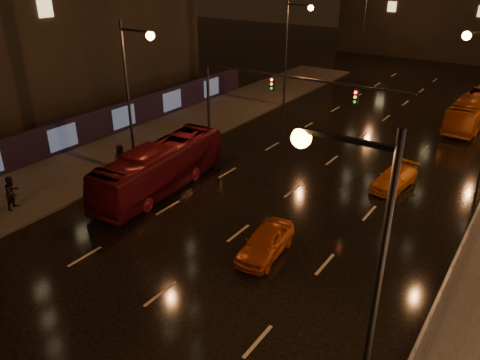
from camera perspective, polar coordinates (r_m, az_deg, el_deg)
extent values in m
plane|color=black|center=(32.76, 9.71, 1.25)|extent=(140.00, 140.00, 0.00)
cube|color=#38332D|center=(36.43, -13.45, 3.54)|extent=(7.00, 70.00, 0.15)
cube|color=black|center=(37.07, -20.94, 4.86)|extent=(0.30, 46.00, 2.50)
cylinder|color=black|center=(36.38, -3.87, 9.20)|extent=(0.22, 0.22, 6.20)
cube|color=black|center=(31.66, 7.18, 12.23)|extent=(15.20, 0.14, 0.14)
cube|color=black|center=(32.74, 3.96, 11.63)|extent=(0.32, 0.18, 0.95)
cube|color=black|center=(30.26, 13.93, 9.82)|extent=(0.32, 0.18, 0.95)
sphere|color=#FF1E19|center=(32.57, 3.86, 12.11)|extent=(0.18, 0.18, 0.18)
cylinder|color=black|center=(12.75, 15.90, -15.62)|extent=(0.18, 0.18, 10.00)
cube|color=black|center=(10.80, 12.73, 4.89)|extent=(2.40, 0.12, 0.12)
sphere|color=orange|center=(11.28, 7.47, 5.11)|extent=(0.50, 0.50, 0.50)
cube|color=#99999E|center=(28.27, 27.05, -2.93)|extent=(0.05, 56.00, 0.05)
cube|color=#99999E|center=(28.45, 26.90, -3.64)|extent=(0.05, 56.00, 0.05)
imported|color=#550C15|center=(29.41, -9.67, 1.53)|extent=(3.39, 10.77, 2.95)
imported|color=#AB4511|center=(45.24, 26.44, 7.52)|extent=(2.75, 9.73, 2.68)
imported|color=#B94711|center=(22.97, 3.12, -7.56)|extent=(2.06, 4.27, 1.41)
imported|color=orange|center=(31.17, 18.34, 0.22)|extent=(2.24, 4.43, 1.23)
imported|color=black|center=(29.61, -25.98, -1.37)|extent=(1.03, 1.16, 1.98)
imported|color=black|center=(32.49, -14.37, 2.66)|extent=(0.81, 1.03, 1.86)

